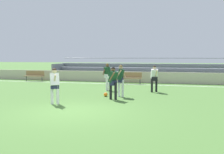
# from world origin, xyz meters

# --- Properties ---
(ground_plane) EXTENTS (160.00, 160.00, 0.00)m
(ground_plane) POSITION_xyz_m (0.00, 0.00, 0.00)
(ground_plane) COLOR #477033
(field_line_sideline) EXTENTS (44.00, 0.12, 0.01)m
(field_line_sideline) POSITION_xyz_m (0.00, 10.03, 0.00)
(field_line_sideline) COLOR white
(field_line_sideline) RESTS_ON ground
(sideline_wall) EXTENTS (48.00, 0.16, 0.91)m
(sideline_wall) POSITION_xyz_m (0.00, 11.62, 0.45)
(sideline_wall) COLOR beige
(sideline_wall) RESTS_ON ground
(bleacher_stand) EXTENTS (20.26, 2.86, 2.05)m
(bleacher_stand) POSITION_xyz_m (2.49, 13.70, 0.83)
(bleacher_stand) COLOR #9EA3AD
(bleacher_stand) RESTS_ON ground
(bench_far_left) EXTENTS (1.80, 0.40, 0.90)m
(bench_far_left) POSITION_xyz_m (0.28, 10.61, 0.55)
(bench_far_left) COLOR #99754C
(bench_far_left) RESTS_ON ground
(bench_far_right) EXTENTS (1.80, 0.40, 0.90)m
(bench_far_right) POSITION_xyz_m (-8.35, 10.61, 0.55)
(bench_far_right) COLOR #99754C
(bench_far_right) RESTS_ON ground
(player_dark_deep_cover) EXTENTS (0.51, 0.60, 1.65)m
(player_dark_deep_cover) POSITION_xyz_m (0.80, 3.06, 0.98)
(player_dark_deep_cover) COLOR black
(player_dark_deep_cover) RESTS_ON ground
(player_dark_overlapping) EXTENTS (0.51, 0.44, 1.71)m
(player_dark_overlapping) POSITION_xyz_m (0.98, 3.99, 1.02)
(player_dark_overlapping) COLOR white
(player_dark_overlapping) RESTS_ON ground
(player_dark_pressing_high) EXTENTS (0.59, 0.45, 1.73)m
(player_dark_pressing_high) POSITION_xyz_m (-0.42, 6.28, 1.03)
(player_dark_pressing_high) COLOR white
(player_dark_pressing_high) RESTS_ON ground
(player_white_trailing_run) EXTENTS (0.54, 0.71, 1.63)m
(player_white_trailing_run) POSITION_xyz_m (-1.45, 1.19, 0.97)
(player_white_trailing_run) COLOR white
(player_white_trailing_run) RESTS_ON ground
(player_white_challenging) EXTENTS (0.47, 0.71, 1.62)m
(player_white_challenging) POSITION_xyz_m (2.55, 6.26, 0.96)
(player_white_challenging) COLOR black
(player_white_challenging) RESTS_ON ground
(soccer_ball) EXTENTS (0.22, 0.22, 0.22)m
(soccer_ball) POSITION_xyz_m (0.17, 3.86, 0.11)
(soccer_ball) COLOR orange
(soccer_ball) RESTS_ON ground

